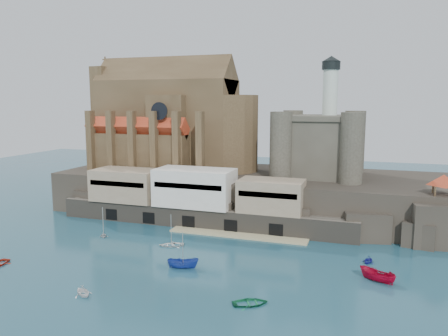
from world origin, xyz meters
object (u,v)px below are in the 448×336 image
boat_2 (183,268)px  boat_1 (83,295)px  castle_keep (320,143)px  pavilion (444,181)px  church (172,124)px

boat_2 → boat_1: bearing=131.1°
castle_keep → pavilion: 30.50m
boat_2 → castle_keep: bearing=-37.3°
church → castle_keep: (40.21, -0.78, -3.81)m
pavilion → church: bearing=166.5°
castle_keep → boat_2: size_ratio=5.37×
church → pavilion: church is taller
church → pavilion: (66.13, -15.85, -9.40)m
boat_2 → church: bearing=11.7°
church → boat_2: (22.57, -44.32, -22.13)m
castle_keep → boat_1: castle_keep is taller
pavilion → castle_keep: bearing=149.8°
pavilion → boat_2: (-43.56, -28.47, -12.73)m
pavilion → boat_1: pavilion is taller
church → boat_2: church is taller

